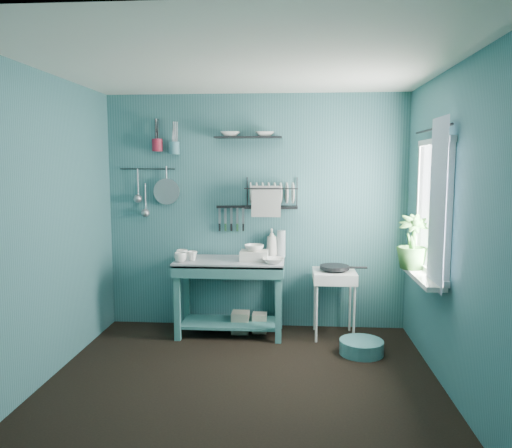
# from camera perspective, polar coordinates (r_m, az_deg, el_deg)

# --- Properties ---
(floor) EXTENTS (3.20, 3.20, 0.00)m
(floor) POSITION_cam_1_polar(r_m,az_deg,el_deg) (4.23, -1.59, -17.80)
(floor) COLOR black
(floor) RESTS_ON ground
(ceiling) EXTENTS (3.20, 3.20, 0.00)m
(ceiling) POSITION_cam_1_polar(r_m,az_deg,el_deg) (3.91, -1.72, 17.72)
(ceiling) COLOR silver
(ceiling) RESTS_ON ground
(wall_back) EXTENTS (3.20, 0.00, 3.20)m
(wall_back) POSITION_cam_1_polar(r_m,az_deg,el_deg) (5.36, -0.03, 1.36)
(wall_back) COLOR #336468
(wall_back) RESTS_ON ground
(wall_front) EXTENTS (3.20, 0.00, 3.20)m
(wall_front) POSITION_cam_1_polar(r_m,az_deg,el_deg) (2.41, -5.29, -5.44)
(wall_front) COLOR #336468
(wall_front) RESTS_ON ground
(wall_left) EXTENTS (0.00, 3.00, 3.00)m
(wall_left) POSITION_cam_1_polar(r_m,az_deg,el_deg) (4.34, -23.17, -0.49)
(wall_left) COLOR #336468
(wall_left) RESTS_ON ground
(wall_right) EXTENTS (0.00, 3.00, 3.00)m
(wall_right) POSITION_cam_1_polar(r_m,az_deg,el_deg) (4.04, 21.55, -0.91)
(wall_right) COLOR #336468
(wall_right) RESTS_ON ground
(work_counter) EXTENTS (1.20, 0.77, 0.79)m
(work_counter) POSITION_cam_1_polar(r_m,az_deg,el_deg) (5.23, -2.96, -8.33)
(work_counter) COLOR #377472
(work_counter) RESTS_ON floor
(mug_left) EXTENTS (0.12, 0.12, 0.10)m
(mug_left) POSITION_cam_1_polar(r_m,az_deg,el_deg) (5.06, -8.63, -3.78)
(mug_left) COLOR white
(mug_left) RESTS_ON work_counter
(mug_mid) EXTENTS (0.14, 0.14, 0.09)m
(mug_mid) POSITION_cam_1_polar(r_m,az_deg,el_deg) (5.14, -7.29, -3.62)
(mug_mid) COLOR white
(mug_mid) RESTS_ON work_counter
(mug_right) EXTENTS (0.17, 0.17, 0.10)m
(mug_right) POSITION_cam_1_polar(r_m,az_deg,el_deg) (5.22, -8.45, -3.46)
(mug_right) COLOR white
(mug_right) RESTS_ON work_counter
(wash_tub) EXTENTS (0.28, 0.22, 0.10)m
(wash_tub) POSITION_cam_1_polar(r_m,az_deg,el_deg) (5.09, -0.22, -3.63)
(wash_tub) COLOR silver
(wash_tub) RESTS_ON work_counter
(tub_bowl) EXTENTS (0.20, 0.19, 0.06)m
(tub_bowl) POSITION_cam_1_polar(r_m,az_deg,el_deg) (5.07, -0.22, -2.73)
(tub_bowl) COLOR white
(tub_bowl) RESTS_ON wash_tub
(soap_bottle) EXTENTS (0.11, 0.12, 0.30)m
(soap_bottle) POSITION_cam_1_polar(r_m,az_deg,el_deg) (5.28, 1.81, -2.16)
(soap_bottle) COLOR silver
(soap_bottle) RESTS_ON work_counter
(water_bottle) EXTENTS (0.09, 0.09, 0.28)m
(water_bottle) POSITION_cam_1_polar(r_m,az_deg,el_deg) (5.30, 2.90, -2.23)
(water_bottle) COLOR #AAB8BE
(water_bottle) RESTS_ON work_counter
(counter_bowl) EXTENTS (0.22, 0.22, 0.05)m
(counter_bowl) POSITION_cam_1_polar(r_m,az_deg,el_deg) (4.95, 1.98, -4.19)
(counter_bowl) COLOR white
(counter_bowl) RESTS_ON work_counter
(hotplate_stand) EXTENTS (0.49, 0.49, 0.69)m
(hotplate_stand) POSITION_cam_1_polar(r_m,az_deg,el_deg) (5.23, 8.88, -8.99)
(hotplate_stand) COLOR silver
(hotplate_stand) RESTS_ON floor
(frying_pan) EXTENTS (0.30, 0.30, 0.03)m
(frying_pan) POSITION_cam_1_polar(r_m,az_deg,el_deg) (5.14, 8.95, -4.90)
(frying_pan) COLOR black
(frying_pan) RESTS_ON hotplate_stand
(knife_strip) EXTENTS (0.32, 0.05, 0.03)m
(knife_strip) POSITION_cam_1_polar(r_m,az_deg,el_deg) (5.35, -2.83, 1.97)
(knife_strip) COLOR black
(knife_strip) RESTS_ON wall_back
(dish_rack) EXTENTS (0.56, 0.28, 0.32)m
(dish_rack) POSITION_cam_1_polar(r_m,az_deg,el_deg) (5.20, 1.79, 3.58)
(dish_rack) COLOR black
(dish_rack) RESTS_ON wall_back
(upper_shelf) EXTENTS (0.70, 0.18, 0.01)m
(upper_shelf) POSITION_cam_1_polar(r_m,az_deg,el_deg) (5.25, -0.91, 9.87)
(upper_shelf) COLOR black
(upper_shelf) RESTS_ON wall_back
(shelf_bowl_left) EXTENTS (0.21, 0.21, 0.05)m
(shelf_bowl_left) POSITION_cam_1_polar(r_m,az_deg,el_deg) (5.27, -2.97, 10.01)
(shelf_bowl_left) COLOR white
(shelf_bowl_left) RESTS_ON upper_shelf
(shelf_bowl_right) EXTENTS (0.21, 0.21, 0.05)m
(shelf_bowl_right) POSITION_cam_1_polar(r_m,az_deg,el_deg) (5.24, 1.01, 10.39)
(shelf_bowl_right) COLOR white
(shelf_bowl_right) RESTS_ON upper_shelf
(utensil_cup_magenta) EXTENTS (0.11, 0.11, 0.13)m
(utensil_cup_magenta) POSITION_cam_1_polar(r_m,az_deg,el_deg) (5.44, -11.21, 8.84)
(utensil_cup_magenta) COLOR maroon
(utensil_cup_magenta) RESTS_ON wall_back
(utensil_cup_teal) EXTENTS (0.11, 0.11, 0.13)m
(utensil_cup_teal) POSITION_cam_1_polar(r_m,az_deg,el_deg) (5.39, -9.33, 8.56)
(utensil_cup_teal) COLOR teal
(utensil_cup_teal) RESTS_ON wall_back
(colander) EXTENTS (0.28, 0.03, 0.28)m
(colander) POSITION_cam_1_polar(r_m,az_deg,el_deg) (5.45, -10.19, 3.67)
(colander) COLOR #9A9CA2
(colander) RESTS_ON wall_back
(ladle_outer) EXTENTS (0.01, 0.01, 0.30)m
(ladle_outer) POSITION_cam_1_polar(r_m,az_deg,el_deg) (5.54, -13.35, 4.61)
(ladle_outer) COLOR #9A9CA2
(ladle_outer) RESTS_ON wall_back
(ladle_inner) EXTENTS (0.01, 0.01, 0.30)m
(ladle_inner) POSITION_cam_1_polar(r_m,az_deg,el_deg) (5.53, -12.52, 3.02)
(ladle_inner) COLOR #9A9CA2
(ladle_inner) RESTS_ON wall_back
(hook_rail) EXTENTS (0.60, 0.01, 0.01)m
(hook_rail) POSITION_cam_1_polar(r_m,az_deg,el_deg) (5.52, -12.29, 6.17)
(hook_rail) COLOR black
(hook_rail) RESTS_ON wall_back
(window_glass) EXTENTS (0.00, 1.10, 1.10)m
(window_glass) POSITION_cam_1_polar(r_m,az_deg,el_deg) (4.45, 19.73, 1.78)
(window_glass) COLOR white
(window_glass) RESTS_ON wall_right
(windowsill) EXTENTS (0.16, 0.95, 0.04)m
(windowsill) POSITION_cam_1_polar(r_m,az_deg,el_deg) (4.51, 18.39, -5.68)
(windowsill) COLOR silver
(windowsill) RESTS_ON wall_right
(curtain) EXTENTS (0.00, 1.35, 1.35)m
(curtain) POSITION_cam_1_polar(r_m,az_deg,el_deg) (4.14, 20.00, 2.11)
(curtain) COLOR silver
(curtain) RESTS_ON wall_right
(curtain_rod) EXTENTS (0.02, 1.05, 0.02)m
(curtain_rod) POSITION_cam_1_polar(r_m,az_deg,el_deg) (4.43, 19.51, 10.18)
(curtain_rod) COLOR black
(curtain_rod) RESTS_ON wall_right
(potted_plant) EXTENTS (0.29, 0.29, 0.49)m
(potted_plant) POSITION_cam_1_polar(r_m,az_deg,el_deg) (4.66, 17.44, -1.97)
(potted_plant) COLOR #346B2A
(potted_plant) RESTS_ON windowsill
(storage_tin_large) EXTENTS (0.18, 0.18, 0.22)m
(storage_tin_large) POSITION_cam_1_polar(r_m,az_deg,el_deg) (5.35, -1.79, -11.15)
(storage_tin_large) COLOR tan
(storage_tin_large) RESTS_ON floor
(storage_tin_small) EXTENTS (0.15, 0.15, 0.20)m
(storage_tin_small) POSITION_cam_1_polar(r_m,az_deg,el_deg) (5.36, 0.41, -11.21)
(storage_tin_small) COLOR tan
(storage_tin_small) RESTS_ON floor
(floor_basin) EXTENTS (0.41, 0.41, 0.13)m
(floor_basin) POSITION_cam_1_polar(r_m,az_deg,el_deg) (4.89, 11.95, -13.60)
(floor_basin) COLOR teal
(floor_basin) RESTS_ON floor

